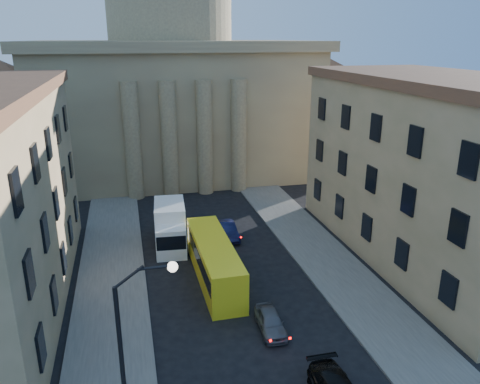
% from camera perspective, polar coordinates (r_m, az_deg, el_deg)
% --- Properties ---
extents(sidewalk_left, '(5.00, 60.00, 0.15)m').
position_cam_1_polar(sidewalk_left, '(32.11, -15.53, -14.98)').
color(sidewalk_left, '#56544E').
rests_on(sidewalk_left, ground).
extents(sidewalk_right, '(5.00, 60.00, 0.15)m').
position_cam_1_polar(sidewalk_right, '(35.43, 13.66, -11.44)').
color(sidewalk_right, '#56544E').
rests_on(sidewalk_right, ground).
extents(church, '(68.02, 28.76, 36.60)m').
position_cam_1_polar(church, '(65.05, -8.18, 13.29)').
color(church, '#7E684D').
rests_on(church, ground).
extents(building_right, '(11.60, 26.60, 14.70)m').
position_cam_1_polar(building_right, '(40.21, 22.70, 2.58)').
color(building_right, tan).
rests_on(building_right, ground).
extents(street_lamp, '(2.62, 0.44, 8.83)m').
position_cam_1_polar(street_lamp, '(20.85, -12.87, -17.55)').
color(street_lamp, black).
rests_on(street_lamp, ground).
extents(car_right_far, '(1.66, 3.77, 1.26)m').
position_cam_1_polar(car_right_far, '(30.08, 3.73, -15.49)').
color(car_right_far, '#54555A').
rests_on(car_right_far, ground).
extents(car_right_distant, '(1.58, 4.29, 1.40)m').
position_cam_1_polar(car_right_distant, '(42.59, -1.60, -4.71)').
color(car_right_distant, black).
rests_on(car_right_distant, ground).
extents(city_bus, '(2.60, 10.78, 3.03)m').
position_cam_1_polar(city_bus, '(35.18, -3.16, -8.26)').
color(city_bus, yellow).
rests_on(city_bus, ground).
extents(box_truck, '(3.04, 6.67, 3.57)m').
position_cam_1_polar(box_truck, '(41.22, -8.49, -4.23)').
color(box_truck, white).
rests_on(box_truck, ground).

